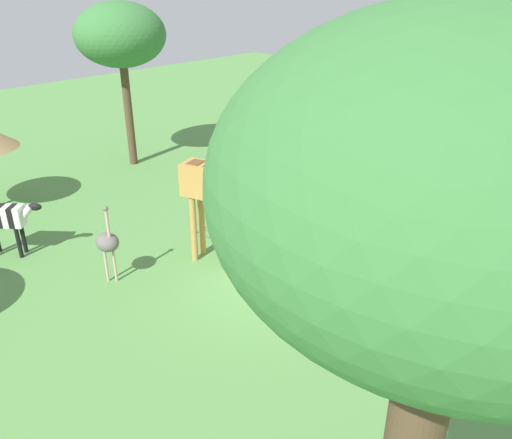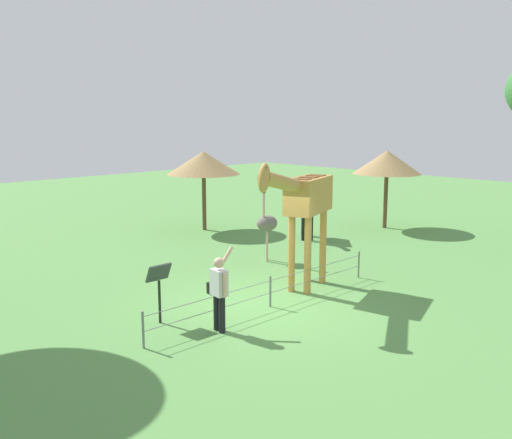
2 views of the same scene
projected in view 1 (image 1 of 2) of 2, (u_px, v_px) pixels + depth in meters
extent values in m
plane|color=#568E47|center=(271.00, 279.00, 14.01)|extent=(60.00, 60.00, 0.00)
cylinder|color=#BC8942|center=(236.00, 230.00, 14.47)|extent=(0.18, 0.18, 1.99)
cylinder|color=#BC8942|center=(228.00, 237.00, 14.11)|extent=(0.18, 0.18, 1.99)
cylinder|color=#BC8942|center=(202.00, 223.00, 14.89)|extent=(0.18, 0.18, 1.99)
cylinder|color=#BC8942|center=(194.00, 229.00, 14.53)|extent=(0.18, 0.18, 1.99)
cube|color=#BC8942|center=(213.00, 181.00, 13.87)|extent=(1.84, 1.22, 0.90)
cube|color=brown|center=(229.00, 168.00, 13.48)|extent=(0.48, 0.53, 0.02)
cube|color=brown|center=(212.00, 165.00, 13.67)|extent=(0.48, 0.53, 0.02)
cube|color=brown|center=(196.00, 162.00, 13.86)|extent=(0.48, 0.53, 0.02)
cylinder|color=#BC8942|center=(268.00, 174.00, 13.05)|extent=(2.07, 0.98, 0.73)
ellipsoid|color=#BC8942|center=(306.00, 172.00, 12.57)|extent=(0.47, 0.38, 0.68)
cylinder|color=brown|center=(308.00, 164.00, 12.53)|extent=(0.05, 0.05, 0.14)
cylinder|color=brown|center=(304.00, 165.00, 12.45)|extent=(0.05, 0.05, 0.14)
cylinder|color=black|center=(335.00, 289.00, 12.89)|extent=(0.14, 0.14, 0.78)
cylinder|color=black|center=(341.00, 286.00, 13.00)|extent=(0.14, 0.14, 0.78)
cube|color=silver|center=(340.00, 265.00, 12.65)|extent=(0.29, 0.39, 0.55)
sphere|color=#D8AD8C|center=(341.00, 250.00, 12.47)|extent=(0.22, 0.22, 0.22)
cylinder|color=#D8AD8C|center=(328.00, 247.00, 12.56)|extent=(0.41, 0.13, 0.48)
cylinder|color=#D8AD8C|center=(346.00, 262.00, 12.78)|extent=(0.08, 0.08, 0.50)
cube|color=black|center=(334.00, 275.00, 12.57)|extent=(0.15, 0.21, 0.24)
cylinder|color=black|center=(23.00, 238.00, 15.16)|extent=(0.12, 0.12, 0.95)
cylinder|color=black|center=(19.00, 243.00, 14.89)|extent=(0.12, 0.12, 0.95)
cube|color=black|center=(2.00, 216.00, 14.70)|extent=(0.42, 0.44, 0.60)
cube|color=silver|center=(8.00, 216.00, 14.70)|extent=(0.42, 0.44, 0.60)
cube|color=black|center=(14.00, 216.00, 14.69)|extent=(0.42, 0.44, 0.60)
cube|color=silver|center=(20.00, 216.00, 14.68)|extent=(0.42, 0.44, 0.60)
cylinder|color=silver|center=(27.00, 211.00, 14.61)|extent=(0.46, 0.44, 0.47)
ellipsoid|color=black|center=(35.00, 207.00, 14.53)|extent=(0.42, 0.40, 0.22)
cylinder|color=#CC9E93|center=(115.00, 266.00, 13.76)|extent=(0.07, 0.07, 0.90)
cylinder|color=#CC9E93|center=(106.00, 266.00, 13.76)|extent=(0.07, 0.07, 0.90)
ellipsoid|color=#66605B|center=(107.00, 242.00, 13.44)|extent=(0.70, 0.56, 0.49)
cylinder|color=#CC9E93|center=(108.00, 225.00, 13.11)|extent=(0.08, 0.08, 0.80)
sphere|color=#66605B|center=(106.00, 209.00, 12.91)|extent=(0.14, 0.14, 0.14)
ellipsoid|color=#387538|center=(460.00, 185.00, 3.46)|extent=(3.44, 3.44, 2.41)
cylinder|color=brown|center=(129.00, 115.00, 21.47)|extent=(0.33, 0.33, 4.20)
ellipsoid|color=#387538|center=(120.00, 35.00, 20.09)|extent=(3.54, 3.54, 2.48)
cylinder|color=black|center=(327.00, 317.00, 11.71)|extent=(0.06, 0.06, 0.95)
cube|color=#333D38|center=(329.00, 293.00, 11.42)|extent=(0.56, 0.21, 0.38)
cylinder|color=slate|center=(190.00, 226.00, 16.10)|extent=(0.05, 0.05, 0.75)
cylinder|color=slate|center=(274.00, 266.00, 13.90)|extent=(0.05, 0.05, 0.75)
cylinder|color=slate|center=(388.00, 322.00, 11.70)|extent=(0.05, 0.05, 0.75)
cube|color=slate|center=(274.00, 258.00, 13.78)|extent=(7.00, 0.01, 0.01)
cube|color=slate|center=(274.00, 268.00, 13.92)|extent=(7.00, 0.01, 0.01)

